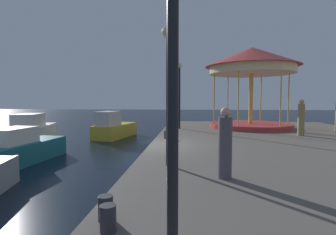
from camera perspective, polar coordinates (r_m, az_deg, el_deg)
name	(u,v)px	position (r m, az deg, el deg)	size (l,w,h in m)	color
ground_plane	(150,162)	(11.53, -3.95, -9.75)	(120.00, 120.00, 0.00)	black
quay_dock	(301,155)	(12.25, 27.27, -7.45)	(12.74, 24.20, 0.80)	#5B564F
motorboat_white	(30,132)	(18.57, -28.06, -2.77)	(3.03, 5.37, 1.85)	white
motorboat_teal	(20,149)	(12.99, -29.89, -6.04)	(2.12, 4.30, 1.55)	#19606B
motorboat_yellow	(114,128)	(18.97, -11.90, -2.24)	(2.42, 4.28, 1.93)	gold
carousel	(252,68)	(18.87, 17.95, 10.32)	(6.31, 6.31, 5.49)	#B23333
lamp_post_mid_promenade	(168,70)	(7.52, 0.00, 10.46)	(0.36, 0.36, 4.03)	black
lamp_post_far_end	(180,84)	(17.17, 2.55, 7.44)	(0.36, 0.36, 4.36)	black
bollard_north	(106,208)	(4.48, -13.58, -18.84)	(0.24, 0.24, 0.40)	#2D2D33
bollard_south	(166,135)	(12.84, -0.35, -3.79)	(0.24, 0.24, 0.40)	#2D2D33
bollard_center	(108,219)	(4.13, -13.08, -20.87)	(0.24, 0.24, 0.40)	#2D2D33
person_mid_promenade	(301,118)	(15.62, 27.28, -0.20)	(0.34, 0.34, 1.95)	#937A4C
person_far_corner	(225,145)	(6.50, 12.46, -5.98)	(0.34, 0.34, 1.75)	#514C56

